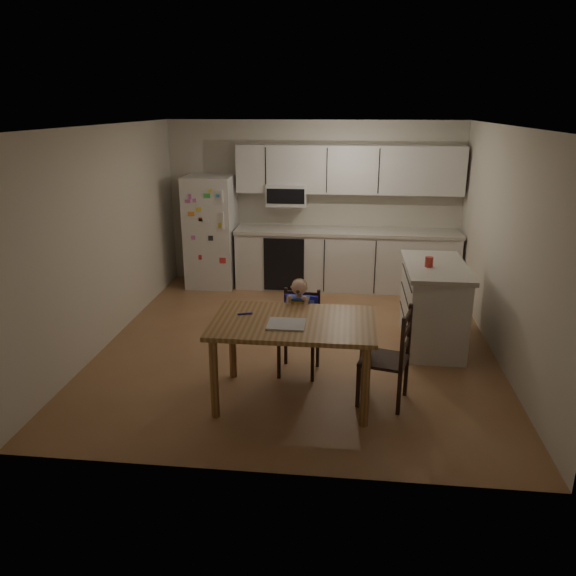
# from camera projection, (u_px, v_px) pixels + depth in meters

# --- Properties ---
(room) EXTENTS (4.52, 5.01, 2.51)m
(room) POSITION_uv_depth(u_px,v_px,m) (302.00, 232.00, 6.77)
(room) COLOR #915F3C
(room) RESTS_ON ground
(refrigerator) EXTENTS (0.72, 0.70, 1.70)m
(refrigerator) POSITION_uv_depth(u_px,v_px,m) (211.00, 232.00, 8.63)
(refrigerator) COLOR silver
(refrigerator) RESTS_ON ground
(kitchen_run) EXTENTS (3.37, 0.62, 2.15)m
(kitchen_run) POSITION_uv_depth(u_px,v_px,m) (345.00, 232.00, 8.49)
(kitchen_run) COLOR silver
(kitchen_run) RESTS_ON ground
(kitchen_island) EXTENTS (0.69, 1.32, 0.97)m
(kitchen_island) POSITION_uv_depth(u_px,v_px,m) (433.00, 304.00, 6.55)
(kitchen_island) COLOR silver
(kitchen_island) RESTS_ON ground
(red_cup) EXTENTS (0.09, 0.09, 0.11)m
(red_cup) POSITION_uv_depth(u_px,v_px,m) (429.00, 262.00, 6.30)
(red_cup) COLOR red
(red_cup) RESTS_ON kitchen_island
(dining_table) EXTENTS (1.51, 0.97, 0.81)m
(dining_table) POSITION_uv_depth(u_px,v_px,m) (293.00, 332.00, 5.22)
(dining_table) COLOR brown
(dining_table) RESTS_ON ground
(napkin) EXTENTS (0.34, 0.30, 0.01)m
(napkin) POSITION_uv_depth(u_px,v_px,m) (286.00, 324.00, 5.09)
(napkin) COLOR #BCBCC1
(napkin) RESTS_ON dining_table
(toddler_spoon) EXTENTS (0.12, 0.06, 0.02)m
(toddler_spoon) POSITION_uv_depth(u_px,v_px,m) (244.00, 314.00, 5.34)
(toddler_spoon) COLOR #2C28CA
(toddler_spoon) RESTS_ON dining_table
(chair_booster) EXTENTS (0.42, 0.42, 1.03)m
(chair_booster) POSITION_uv_depth(u_px,v_px,m) (300.00, 316.00, 5.82)
(chair_booster) COLOR black
(chair_booster) RESTS_ON ground
(chair_side) EXTENTS (0.51, 0.51, 0.95)m
(chair_side) POSITION_uv_depth(u_px,v_px,m) (395.00, 351.00, 5.20)
(chair_side) COLOR black
(chair_side) RESTS_ON ground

